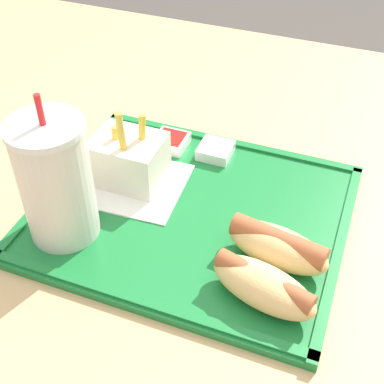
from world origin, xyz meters
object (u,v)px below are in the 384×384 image
object	(u,v)px
soda_cup	(56,181)
sauce_cup_ketchup	(171,141)
hot_dog_far	(264,286)
sauce_cup_mayo	(216,150)
fries_carton	(129,159)
hot_dog_near	(278,246)

from	to	relation	value
soda_cup	sauce_cup_ketchup	size ratio (longest dim) A/B	4.14
hot_dog_far	sauce_cup_mayo	distance (m)	0.26
soda_cup	fries_carton	bearing A→B (deg)	-105.66
hot_dog_far	hot_dog_near	world-z (taller)	hot_dog_near
hot_dog_far	fries_carton	xyz separation A→B (m)	(0.22, -0.13, 0.01)
hot_dog_near	sauce_cup_ketchup	distance (m)	0.25
hot_dog_near	fries_carton	world-z (taller)	fries_carton
soda_cup	hot_dog_far	xyz separation A→B (m)	(-0.25, 0.02, -0.05)
hot_dog_far	fries_carton	distance (m)	0.25
fries_carton	sauce_cup_ketchup	size ratio (longest dim) A/B	2.59
soda_cup	hot_dog_near	distance (m)	0.26
soda_cup	sauce_cup_mayo	distance (m)	0.25
hot_dog_near	fries_carton	bearing A→B (deg)	-18.01
soda_cup	fries_carton	world-z (taller)	soda_cup
fries_carton	sauce_cup_ketchup	distance (m)	0.09
sauce_cup_ketchup	soda_cup	bearing A→B (deg)	75.10
fries_carton	sauce_cup_mayo	bearing A→B (deg)	-134.01
hot_dog_near	fries_carton	distance (m)	0.23
sauce_cup_ketchup	sauce_cup_mayo	bearing A→B (deg)	-177.19
hot_dog_near	sauce_cup_mayo	bearing A→B (deg)	-51.57
soda_cup	hot_dog_near	xyz separation A→B (m)	(-0.25, -0.04, -0.05)
soda_cup	hot_dog_near	bearing A→B (deg)	-170.26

